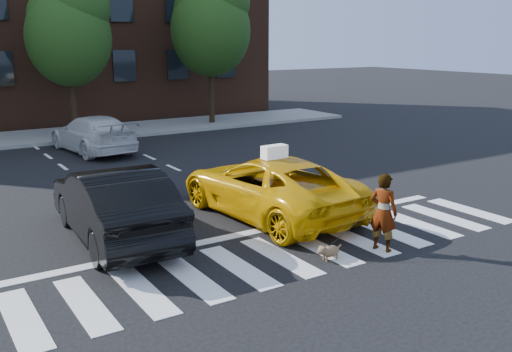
{
  "coord_description": "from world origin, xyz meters",
  "views": [
    {
      "loc": [
        -6.29,
        -8.99,
        4.34
      ],
      "look_at": [
        0.92,
        2.39,
        1.1
      ],
      "focal_mm": 40.0,
      "sensor_mm": 36.0,
      "label": 1
    }
  ],
  "objects_px": {
    "tree_right": "(211,20)",
    "white_suv": "(93,134)",
    "taxi": "(270,186)",
    "tree_mid": "(69,27)",
    "black_sedan": "(114,204)",
    "woman": "(383,212)",
    "dog": "(329,251)"
  },
  "relations": [
    {
      "from": "taxi",
      "to": "black_sedan",
      "type": "relative_size",
      "value": 1.09
    },
    {
      "from": "taxi",
      "to": "dog",
      "type": "bearing_deg",
      "value": 73.84
    },
    {
      "from": "white_suv",
      "to": "dog",
      "type": "distance_m",
      "value": 13.85
    },
    {
      "from": "white_suv",
      "to": "woman",
      "type": "xyz_separation_m",
      "value": [
        1.87,
        -14.0,
        0.12
      ]
    },
    {
      "from": "taxi",
      "to": "woman",
      "type": "distance_m",
      "value": 3.39
    },
    {
      "from": "tree_right",
      "to": "dog",
      "type": "bearing_deg",
      "value": -111.1
    },
    {
      "from": "dog",
      "to": "black_sedan",
      "type": "bearing_deg",
      "value": 136.78
    },
    {
      "from": "tree_right",
      "to": "black_sedan",
      "type": "relative_size",
      "value": 1.55
    },
    {
      "from": "black_sedan",
      "to": "woman",
      "type": "distance_m",
      "value": 5.82
    },
    {
      "from": "tree_mid",
      "to": "taxi",
      "type": "bearing_deg",
      "value": -86.58
    },
    {
      "from": "white_suv",
      "to": "woman",
      "type": "distance_m",
      "value": 14.13
    },
    {
      "from": "white_suv",
      "to": "woman",
      "type": "height_order",
      "value": "woman"
    },
    {
      "from": "dog",
      "to": "woman",
      "type": "bearing_deg",
      "value": -2.78
    },
    {
      "from": "tree_mid",
      "to": "taxi",
      "type": "distance_m",
      "value": 15.09
    },
    {
      "from": "taxi",
      "to": "dog",
      "type": "height_order",
      "value": "taxi"
    },
    {
      "from": "tree_right",
      "to": "white_suv",
      "type": "bearing_deg",
      "value": -152.57
    },
    {
      "from": "black_sedan",
      "to": "white_suv",
      "type": "distance_m",
      "value": 10.65
    },
    {
      "from": "taxi",
      "to": "black_sedan",
      "type": "xyz_separation_m",
      "value": [
        -3.88,
        0.35,
        0.07
      ]
    },
    {
      "from": "taxi",
      "to": "dog",
      "type": "xyz_separation_m",
      "value": [
        -0.68,
        -3.17,
        -0.56
      ]
    },
    {
      "from": "taxi",
      "to": "black_sedan",
      "type": "height_order",
      "value": "black_sedan"
    },
    {
      "from": "tree_mid",
      "to": "white_suv",
      "type": "xyz_separation_m",
      "value": [
        -0.38,
        -3.83,
        -4.14
      ]
    },
    {
      "from": "tree_right",
      "to": "taxi",
      "type": "distance_m",
      "value": 16.37
    },
    {
      "from": "tree_mid",
      "to": "dog",
      "type": "height_order",
      "value": "tree_mid"
    },
    {
      "from": "tree_right",
      "to": "taxi",
      "type": "relative_size",
      "value": 1.42
    },
    {
      "from": "black_sedan",
      "to": "woman",
      "type": "height_order",
      "value": "woman"
    },
    {
      "from": "tree_mid",
      "to": "black_sedan",
      "type": "relative_size",
      "value": 1.43
    },
    {
      "from": "black_sedan",
      "to": "dog",
      "type": "distance_m",
      "value": 4.79
    },
    {
      "from": "tree_mid",
      "to": "taxi",
      "type": "height_order",
      "value": "tree_mid"
    },
    {
      "from": "woman",
      "to": "dog",
      "type": "xyz_separation_m",
      "value": [
        -1.3,
        0.17,
        -0.64
      ]
    },
    {
      "from": "tree_mid",
      "to": "white_suv",
      "type": "distance_m",
      "value": 5.65
    },
    {
      "from": "taxi",
      "to": "tree_right",
      "type": "bearing_deg",
      "value": -116.94
    },
    {
      "from": "tree_mid",
      "to": "taxi",
      "type": "xyz_separation_m",
      "value": [
        0.87,
        -14.5,
        -4.1
      ]
    }
  ]
}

